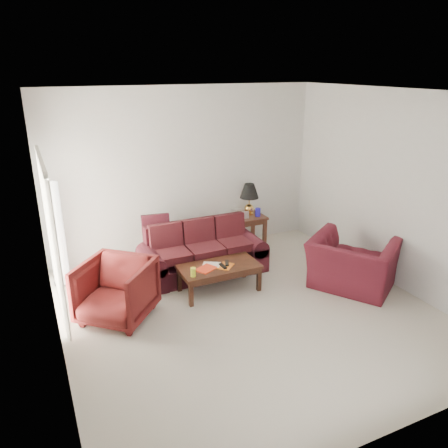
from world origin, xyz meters
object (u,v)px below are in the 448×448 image
sofa (203,250)px  coffee_table (219,278)px  floor_lamp (56,234)px  end_table (248,231)px  armchair_right (352,264)px  armchair_left (116,291)px

sofa → coffee_table: bearing=-92.2°
sofa → floor_lamp: (-2.19, 0.61, 0.42)m
end_table → sofa: bearing=-149.2°
floor_lamp → coffee_table: 2.61m
sofa → armchair_right: 2.39m
armchair_left → armchair_right: bearing=31.2°
floor_lamp → sofa: bearing=-15.5°
end_table → armchair_right: (0.69, -2.16, 0.09)m
end_table → armchair_left: size_ratio=0.67×
end_table → armchair_left: 3.22m
end_table → armchair_left: (-2.83, -1.53, 0.11)m
sofa → armchair_right: bearing=-38.0°
end_table → armchair_left: bearing=-151.7°
sofa → floor_lamp: size_ratio=1.22×
armchair_right → armchair_left: bearing=46.4°
end_table → floor_lamp: floor_lamp is taller
armchair_left → coffee_table: size_ratio=0.76×
end_table → coffee_table: 1.88m
floor_lamp → end_table: bearing=2.1°
end_table → floor_lamp: bearing=-177.9°
sofa → end_table: bearing=29.3°
armchair_right → floor_lamp: bearing=30.3°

